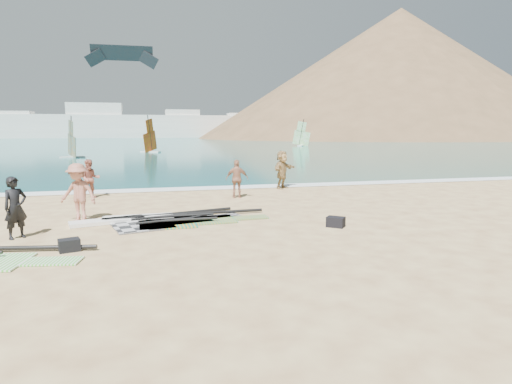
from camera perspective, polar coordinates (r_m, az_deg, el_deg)
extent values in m
plane|color=#DABF7F|center=(10.54, -2.68, -8.77)|extent=(300.00, 300.00, 0.00)
cube|color=#0D5460|center=(141.93, -13.22, 6.91)|extent=(300.00, 240.00, 0.06)
cube|color=white|center=(22.49, -8.81, 0.34)|extent=(300.00, 1.20, 0.04)
cube|color=white|center=(160.90, -20.58, 8.19)|extent=(160.00, 8.00, 8.00)
cube|color=white|center=(165.59, -29.28, 7.82)|extent=(10.00, 7.00, 9.00)
cube|color=white|center=(160.93, -20.61, 8.90)|extent=(18.00, 7.00, 12.00)
cube|color=white|center=(160.34, -9.76, 8.95)|extent=(12.00, 7.00, 10.00)
cube|color=white|center=(164.10, -0.91, 8.88)|extent=(16.00, 7.00, 9.00)
cube|color=white|center=(169.74, 5.76, 9.16)|extent=(10.00, 7.00, 11.00)
cone|color=brown|center=(164.73, 18.08, 6.90)|extent=(143.00, 143.00, 45.00)
cone|color=brown|center=(193.25, 25.40, 6.66)|extent=(70.00, 70.00, 28.00)
cube|color=#232325|center=(14.42, -15.01, -4.27)|extent=(2.24, 2.39, 0.04)
cube|color=#232325|center=(14.86, -9.00, -3.72)|extent=(1.68, 1.61, 0.04)
cube|color=#232325|center=(15.33, -4.42, -3.27)|extent=(1.31, 0.88, 0.04)
cylinder|color=black|center=(15.59, -11.16, -2.91)|extent=(4.47, 1.26, 0.11)
cylinder|color=black|center=(14.89, -12.73, -3.24)|extent=(1.86, 0.55, 0.08)
cylinder|color=black|center=(14.23, -11.96, -3.76)|extent=(1.86, 0.55, 0.08)
cube|color=white|center=(15.11, -19.14, -3.73)|extent=(2.48, 1.23, 0.12)
cube|color=#3CCE25|center=(11.26, -25.47, -8.37)|extent=(1.36, 0.85, 0.04)
cube|color=#F9A828|center=(14.57, -11.81, -4.03)|extent=(1.88, 2.07, 0.04)
cube|color=#F9A828|center=(14.78, -5.63, -3.72)|extent=(1.45, 1.35, 0.04)
cube|color=#F9A828|center=(15.06, -0.78, -3.45)|extent=(1.22, 0.65, 0.04)
cylinder|color=black|center=(15.58, -7.33, -2.82)|extent=(4.58, 0.31, 0.11)
cylinder|color=black|center=(14.95, -9.27, -3.10)|extent=(1.89, 0.16, 0.08)
cylinder|color=black|center=(14.28, -8.92, -3.64)|extent=(1.89, 0.16, 0.08)
cube|color=white|center=(15.40, -15.41, -3.33)|extent=(2.41, 0.75, 0.12)
cube|color=black|center=(12.04, -23.64, -6.51)|extent=(0.59, 0.50, 0.32)
cube|color=black|center=(13.95, 10.58, -3.95)|extent=(0.66, 0.65, 0.33)
imported|color=black|center=(13.94, -29.42, -1.84)|extent=(0.77, 0.75, 1.79)
imported|color=#A85E50|center=(20.79, -21.22, 1.66)|extent=(0.95, 0.80, 1.76)
imported|color=#B06C58|center=(15.56, -22.62, -0.08)|extent=(1.47, 1.22, 1.98)
imported|color=#AB7457|center=(19.42, -2.54, 1.76)|extent=(1.08, 0.58, 1.74)
imported|color=tan|center=(22.51, 3.51, 3.00)|extent=(1.77, 1.70, 2.01)
cube|color=white|center=(50.51, -23.26, 4.30)|extent=(2.57, 1.72, 0.15)
cube|color=orange|center=(50.46, -23.34, 5.67)|extent=(1.35, 2.79, 2.72)
cube|color=orange|center=(50.43, -23.47, 7.79)|extent=(0.78, 1.58, 1.89)
cylinder|color=black|center=(50.43, -23.41, 6.85)|extent=(0.46, 0.82, 4.31)
cube|color=white|center=(59.08, -13.89, 5.23)|extent=(2.74, 2.10, 0.16)
cube|color=red|center=(59.03, -13.94, 6.52)|extent=(1.80, 2.89, 2.98)
cube|color=red|center=(59.00, -14.01, 8.51)|extent=(1.04, 1.64, 2.07)
cylinder|color=black|center=(59.00, -13.98, 7.63)|extent=(0.59, 0.86, 4.72)
cube|color=white|center=(79.43, 6.05, 6.18)|extent=(2.21, 2.74, 0.16)
cube|color=#4EAD28|center=(79.39, 6.07, 7.15)|extent=(2.84, 1.94, 3.01)
cube|color=#4EAD28|center=(79.38, 6.09, 8.64)|extent=(1.61, 1.11, 2.09)
cylinder|color=black|center=(79.38, 6.08, 7.98)|extent=(0.85, 0.63, 4.78)
cube|color=black|center=(55.68, -17.43, 17.28)|extent=(7.14, 1.05, 1.72)
cube|color=black|center=(55.87, -20.65, 16.38)|extent=(2.45, 0.76, 2.19)
cube|color=black|center=(55.44, -14.11, 16.72)|extent=(2.43, 0.79, 2.19)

